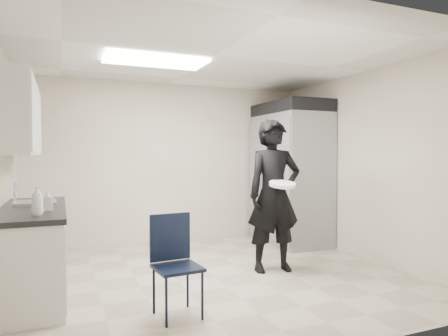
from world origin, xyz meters
name	(u,v)px	position (x,y,z in m)	size (l,w,h in m)	color
floor	(215,277)	(0.00, 0.00, 0.00)	(4.50, 4.50, 0.00)	#B5A68E
ceiling	(214,56)	(0.00, 0.00, 2.60)	(4.50, 4.50, 0.00)	silver
back_wall	(171,164)	(0.00, 2.00, 1.30)	(4.50, 4.50, 0.00)	beige
right_wall	(366,165)	(2.25, 0.00, 1.30)	(4.00, 4.00, 0.00)	beige
ceiling_panel	(156,61)	(-0.60, 0.40, 2.57)	(1.20, 0.60, 0.02)	white
lower_counter	(33,253)	(-1.95, 0.20, 0.43)	(0.60, 1.90, 0.86)	silver
countertop	(32,209)	(-1.95, 0.20, 0.89)	(0.64, 1.95, 0.05)	black
sink	(36,208)	(-1.93, 0.45, 0.87)	(0.42, 0.40, 0.14)	gray
faucet	(15,195)	(-2.13, 0.45, 1.02)	(0.02, 0.02, 0.24)	silver
upper_cabinets	(17,118)	(-2.08, 0.20, 1.83)	(0.35, 1.80, 0.75)	silver
towel_dispenser	(21,141)	(-2.14, 1.35, 1.62)	(0.22, 0.30, 0.35)	black
notice_sticker_right	(1,181)	(-2.24, 0.30, 1.18)	(0.00, 0.12, 0.07)	yellow
commercial_fridge	(291,179)	(1.83, 1.27, 1.05)	(0.80, 1.35, 2.10)	gray
fridge_compressor	(291,109)	(1.83, 1.27, 2.20)	(0.80, 1.35, 0.20)	black
folding_chair	(178,268)	(-0.72, -0.94, 0.44)	(0.39, 0.39, 0.88)	black
man_tuxedo	(274,195)	(0.79, -0.02, 0.94)	(0.69, 0.46, 1.89)	black
bucket_lid	(282,184)	(0.76, -0.27, 1.10)	(0.31, 0.31, 0.04)	silver
soap_bottle_a	(37,200)	(-1.87, -0.43, 1.04)	(0.10, 0.10, 0.27)	silver
soap_bottle_b	(48,200)	(-1.79, -0.14, 1.01)	(0.09, 0.09, 0.20)	#A5A5B1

